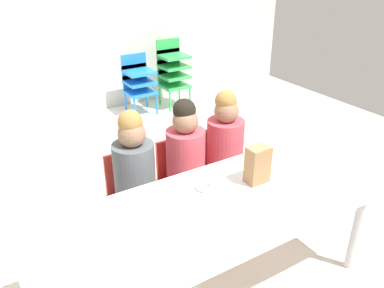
% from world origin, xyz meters
% --- Properties ---
extents(ground_plane, '(6.28, 4.66, 0.02)m').
position_xyz_m(ground_plane, '(-0.00, -0.00, -0.01)').
color(ground_plane, silver).
extents(back_wall, '(6.28, 0.10, 2.54)m').
position_xyz_m(back_wall, '(0.00, 2.33, 1.27)').
color(back_wall, beige).
rests_on(back_wall, ground_plane).
extents(craft_table, '(1.85, 0.76, 0.56)m').
position_xyz_m(craft_table, '(-0.05, -0.74, 0.51)').
color(craft_table, white).
rests_on(craft_table, ground_plane).
extents(seated_child_near_camera, '(0.34, 0.34, 0.92)m').
position_xyz_m(seated_child_near_camera, '(-0.19, -0.14, 0.55)').
color(seated_child_near_camera, red).
rests_on(seated_child_near_camera, ground_plane).
extents(seated_child_middle_seat, '(0.34, 0.34, 0.92)m').
position_xyz_m(seated_child_middle_seat, '(0.18, -0.14, 0.55)').
color(seated_child_middle_seat, red).
rests_on(seated_child_middle_seat, ground_plane).
extents(seated_child_far_right, '(0.34, 0.34, 0.92)m').
position_xyz_m(seated_child_far_right, '(0.51, -0.14, 0.55)').
color(seated_child_far_right, red).
rests_on(seated_child_far_right, ground_plane).
extents(kid_chair_blue_stack, '(0.32, 0.30, 0.68)m').
position_xyz_m(kid_chair_blue_stack, '(0.81, 1.96, 0.40)').
color(kid_chair_blue_stack, blue).
rests_on(kid_chair_blue_stack, ground_plane).
extents(kid_chair_green_stack, '(0.32, 0.30, 0.80)m').
position_xyz_m(kid_chair_green_stack, '(1.26, 1.96, 0.46)').
color(kid_chair_green_stack, green).
rests_on(kid_chair_green_stack, ground_plane).
extents(paper_bag_brown, '(0.13, 0.09, 0.22)m').
position_xyz_m(paper_bag_brown, '(0.34, -0.67, 0.67)').
color(paper_bag_brown, '#9E754C').
rests_on(paper_bag_brown, craft_table).
extents(paper_plate_near_edge, '(0.18, 0.18, 0.01)m').
position_xyz_m(paper_plate_near_edge, '(0.04, -0.59, 0.56)').
color(paper_plate_near_edge, white).
rests_on(paper_plate_near_edge, craft_table).
extents(paper_plate_center_table, '(0.18, 0.18, 0.01)m').
position_xyz_m(paper_plate_center_table, '(-0.32, -0.61, 0.56)').
color(paper_plate_center_table, white).
rests_on(paper_plate_center_table, craft_table).
extents(donut_powdered_on_plate, '(0.11, 0.11, 0.03)m').
position_xyz_m(donut_powdered_on_plate, '(0.04, -0.59, 0.58)').
color(donut_powdered_on_plate, white).
rests_on(donut_powdered_on_plate, craft_table).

